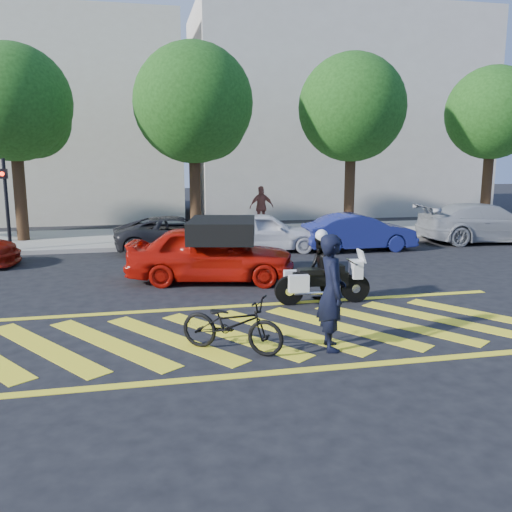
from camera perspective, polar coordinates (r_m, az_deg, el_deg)
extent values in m
plane|color=black|center=(10.36, 0.70, -8.09)|extent=(90.00, 90.00, 0.00)
cube|color=#9E998E|center=(21.91, -6.33, 2.07)|extent=(60.00, 5.00, 0.15)
cube|color=yellow|center=(10.27, -21.32, -9.01)|extent=(2.43, 3.21, 0.01)
cube|color=yellow|center=(10.14, -15.10, -8.87)|extent=(2.43, 3.21, 0.01)
cube|color=yellow|center=(10.14, -8.82, -8.63)|extent=(2.43, 3.21, 0.01)
cube|color=yellow|center=(10.25, -2.60, -8.29)|extent=(2.43, 3.21, 0.01)
cube|color=yellow|center=(10.48, 3.39, -7.87)|extent=(2.43, 3.21, 0.01)
cube|color=yellow|center=(10.81, 9.07, -7.39)|extent=(2.43, 3.21, 0.01)
cube|color=yellow|center=(11.25, 14.34, -6.88)|extent=(2.43, 3.21, 0.01)
cube|color=yellow|center=(11.77, 19.17, -6.37)|extent=(2.43, 3.21, 0.01)
cube|color=yellow|center=(12.36, 23.55, -5.86)|extent=(2.43, 3.21, 0.01)
cube|color=yellow|center=(8.64, 3.58, -12.02)|extent=(12.00, 0.20, 0.01)
cube|color=yellow|center=(12.13, -1.31, -5.25)|extent=(12.00, 0.20, 0.01)
cube|color=beige|center=(31.15, -23.56, 12.89)|extent=(16.00, 8.00, 10.00)
cube|color=beige|center=(32.62, 8.15, 14.39)|extent=(16.00, 8.00, 11.00)
cylinder|color=black|center=(22.03, -23.61, 6.33)|extent=(0.44, 0.44, 4.00)
sphere|color=#194211|center=(22.06, -24.23, 14.51)|extent=(4.20, 4.20, 4.20)
sphere|color=#194211|center=(22.20, -22.39, 12.98)|extent=(2.73, 2.73, 2.73)
cylinder|color=black|center=(21.71, -6.43, 7.10)|extent=(0.44, 0.44, 4.00)
sphere|color=#194211|center=(21.76, -6.62, 15.71)|extent=(4.60, 4.60, 4.60)
sphere|color=#194211|center=(22.07, -5.06, 13.87)|extent=(2.99, 2.99, 2.99)
cylinder|color=black|center=(23.29, 9.82, 7.25)|extent=(0.44, 0.44, 4.00)
sphere|color=#194211|center=(23.32, 10.08, 15.14)|extent=(4.40, 4.40, 4.40)
sphere|color=#194211|center=(23.79, 11.12, 13.42)|extent=(2.86, 2.86, 2.86)
cylinder|color=black|center=(26.41, 23.12, 6.94)|extent=(0.44, 0.44, 4.00)
sphere|color=#194211|center=(26.44, 23.62, 13.65)|extent=(4.00, 4.00, 4.00)
sphere|color=#194211|center=(27.00, 24.20, 12.25)|extent=(2.60, 2.60, 2.60)
cylinder|color=black|center=(19.91, -24.73, 4.71)|extent=(0.12, 0.12, 3.20)
cube|color=black|center=(19.65, -25.11, 7.84)|extent=(0.28, 0.18, 0.32)
sphere|color=#FF260C|center=(19.55, -25.17, 7.83)|extent=(0.14, 0.14, 0.14)
imported|color=black|center=(9.37, 7.99, -3.80)|extent=(0.58, 0.80, 2.02)
imported|color=black|center=(9.29, -2.54, -7.16)|extent=(1.91, 1.55, 0.97)
cylinder|color=black|center=(12.16, 3.50, -3.66)|extent=(0.66, 0.18, 0.65)
cylinder|color=silver|center=(12.16, 3.50, -3.66)|extent=(0.21, 0.17, 0.20)
cylinder|color=black|center=(12.57, 10.39, -3.34)|extent=(0.66, 0.18, 0.65)
cylinder|color=silver|center=(12.57, 10.39, -3.34)|extent=(0.21, 0.17, 0.20)
cube|color=black|center=(12.27, 6.81, -2.39)|extent=(1.25, 0.33, 0.30)
cube|color=black|center=(12.31, 8.16, -1.44)|extent=(0.46, 0.32, 0.22)
cube|color=black|center=(12.17, 5.71, -1.62)|extent=(0.56, 0.37, 0.12)
cube|color=silver|center=(12.47, 10.46, -1.36)|extent=(0.24, 0.43, 0.39)
cube|color=silver|center=(12.39, 3.98, -2.36)|extent=(0.45, 0.20, 0.38)
cube|color=silver|center=(11.90, 4.52, -2.91)|extent=(0.45, 0.20, 0.38)
imported|color=black|center=(12.23, 6.84, -1.44)|extent=(0.64, 0.79, 1.57)
imported|color=#BB1208|center=(14.36, -4.77, 0.27)|extent=(4.67, 2.68, 1.49)
imported|color=black|center=(19.00, -8.18, 2.33)|extent=(4.48, 2.24, 1.22)
imported|color=silver|center=(18.80, 0.76, 2.58)|extent=(4.14, 1.96, 1.37)
imported|color=navy|center=(19.29, 10.80, 2.48)|extent=(3.91, 1.39, 1.28)
imported|color=gray|center=(22.48, 22.95, 3.22)|extent=(5.28, 2.50, 1.49)
imported|color=brown|center=(23.71, 0.58, 5.18)|extent=(1.09, 0.50, 1.82)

